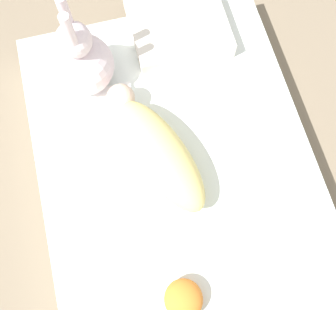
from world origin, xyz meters
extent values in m
plane|color=#7A6B56|center=(0.00, 0.00, 0.00)|extent=(12.00, 12.00, 0.00)
cube|color=white|center=(0.00, 0.00, 0.07)|extent=(1.24, 0.95, 0.14)
cube|color=white|center=(-0.20, -0.16, 0.15)|extent=(0.24, 0.14, 0.02)
ellipsoid|color=#EFDB7F|center=(0.00, -0.05, 0.22)|extent=(0.48, 0.31, 0.15)
sphere|color=beige|center=(-0.24, -0.13, 0.21)|extent=(0.10, 0.10, 0.10)
cube|color=white|center=(-0.51, 0.14, 0.18)|extent=(0.34, 0.36, 0.07)
sphere|color=silver|center=(-0.38, -0.23, 0.25)|extent=(0.22, 0.22, 0.22)
sphere|color=silver|center=(-0.38, -0.23, 0.40)|extent=(0.12, 0.12, 0.12)
cylinder|color=silver|center=(-0.41, -0.23, 0.49)|extent=(0.03, 0.03, 0.12)
cylinder|color=silver|center=(-0.35, -0.23, 0.49)|extent=(0.03, 0.03, 0.12)
ellipsoid|color=orange|center=(0.46, -0.09, 0.18)|extent=(0.12, 0.12, 0.08)
camera|label=1|loc=(0.40, -0.13, 1.45)|focal=42.00mm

